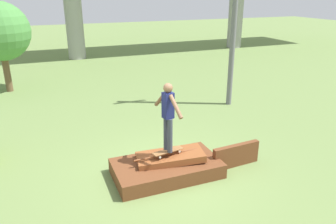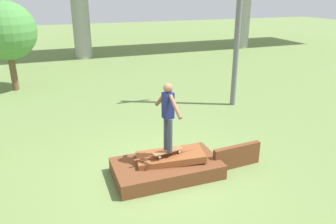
# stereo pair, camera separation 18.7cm
# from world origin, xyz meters

# --- Properties ---
(ground_plane) EXTENTS (80.00, 80.00, 0.00)m
(ground_plane) POSITION_xyz_m (0.00, 0.00, 0.00)
(ground_plane) COLOR olive
(scrap_pile) EXTENTS (2.55, 1.40, 0.57)m
(scrap_pile) POSITION_xyz_m (0.02, 0.01, 0.22)
(scrap_pile) COLOR brown
(scrap_pile) RESTS_ON ground_plane
(scrap_plank_loose) EXTENTS (1.34, 0.22, 0.59)m
(scrap_plank_loose) POSITION_xyz_m (1.80, -0.25, 0.29)
(scrap_plank_loose) COLOR brown
(scrap_plank_loose) RESTS_ON ground_plane
(skateboard) EXTENTS (0.80, 0.32, 0.09)m
(skateboard) POSITION_xyz_m (0.03, -0.02, 0.65)
(skateboard) COLOR brown
(skateboard) RESTS_ON scrap_pile
(skater) EXTENTS (0.28, 1.13, 1.65)m
(skater) POSITION_xyz_m (0.03, -0.02, 1.62)
(skater) COLOR #383D4C
(skater) RESTS_ON skateboard
(utility_pole) EXTENTS (1.30, 0.20, 7.35)m
(utility_pole) POSITION_xyz_m (4.26, 4.00, 3.80)
(utility_pole) COLOR slate
(utility_pole) RESTS_ON ground_plane
(tree_behind_left) EXTENTS (2.48, 2.48, 3.86)m
(tree_behind_left) POSITION_xyz_m (-3.84, 9.22, 2.60)
(tree_behind_left) COLOR brown
(tree_behind_left) RESTS_ON ground_plane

